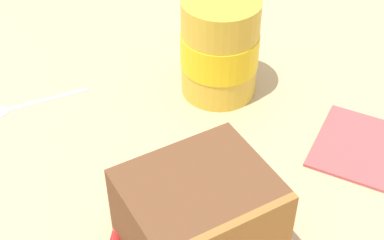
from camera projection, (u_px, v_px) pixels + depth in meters
The scene contains 5 objects.
ground_plane at pixel (150, 186), 50.78cm from camera, with size 125.74×125.74×2.10cm, color tan.
cake_slice at pixel (199, 215), 41.24cm from camera, with size 12.43×13.12×6.70cm.
tea_mug at pixel (220, 47), 56.41cm from camera, with size 7.79×10.38×10.32cm.
teaspoon at pixel (10, 107), 56.96cm from camera, with size 6.90×10.03×0.80cm.
folded_napkin at pixel (372, 149), 52.41cm from camera, with size 10.12×9.29×0.60cm, color #B24C4C.
Camera 1 is at (-22.48, 26.56, 36.58)cm, focal length 53.63 mm.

